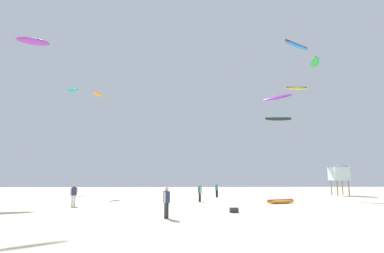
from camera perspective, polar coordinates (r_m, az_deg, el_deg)
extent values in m
plane|color=beige|center=(12.25, 4.17, -20.53)|extent=(120.00, 120.00, 0.00)
cylinder|color=#2D2D33|center=(17.77, -4.77, -15.72)|extent=(0.16, 0.16, 0.87)
cylinder|color=#2D2D33|center=(17.60, -5.09, -15.77)|extent=(0.16, 0.16, 0.87)
cylinder|color=navy|center=(17.62, -4.89, -13.29)|extent=(0.40, 0.40, 0.65)
cylinder|color=beige|center=(17.83, -4.53, -13.34)|extent=(0.12, 0.12, 0.60)
cylinder|color=beige|center=(17.42, -5.26, -13.41)|extent=(0.12, 0.12, 0.60)
sphere|color=beige|center=(17.60, -4.87, -11.83)|extent=(0.23, 0.23, 0.23)
cylinder|color=black|center=(35.56, 4.88, -12.71)|extent=(0.16, 0.16, 0.83)
cylinder|color=black|center=(35.71, 4.68, -12.70)|extent=(0.16, 0.16, 0.83)
cylinder|color=teal|center=(35.60, 4.76, -11.54)|extent=(0.38, 0.38, 0.62)
cylinder|color=beige|center=(35.43, 4.99, -11.59)|extent=(0.11, 0.11, 0.57)
cylinder|color=beige|center=(35.78, 4.54, -11.58)|extent=(0.11, 0.11, 0.57)
sphere|color=beige|center=(35.59, 4.75, -10.85)|extent=(0.22, 0.22, 0.22)
cylinder|color=silver|center=(26.52, -21.98, -13.07)|extent=(0.16, 0.16, 0.86)
cylinder|color=silver|center=(26.59, -21.57, -13.08)|extent=(0.16, 0.16, 0.86)
cylinder|color=navy|center=(26.51, -21.67, -11.45)|extent=(0.40, 0.40, 0.65)
cylinder|color=tan|center=(26.43, -22.15, -11.48)|extent=(0.11, 0.11, 0.60)
cylinder|color=tan|center=(26.60, -21.20, -11.53)|extent=(0.11, 0.11, 0.60)
sphere|color=tan|center=(26.50, -21.61, -10.49)|extent=(0.23, 0.23, 0.23)
cylinder|color=black|center=(29.04, 1.44, -13.42)|extent=(0.16, 0.16, 0.83)
cylinder|color=black|center=(28.86, 1.57, -13.45)|extent=(0.16, 0.16, 0.83)
cylinder|color=teal|center=(28.91, 1.50, -11.99)|extent=(0.38, 0.38, 0.63)
cylinder|color=tan|center=(29.13, 1.35, -12.03)|extent=(0.11, 0.11, 0.58)
cylinder|color=tan|center=(28.70, 1.65, -12.06)|extent=(0.11, 0.11, 0.58)
sphere|color=tan|center=(28.90, 1.49, -11.14)|extent=(0.23, 0.23, 0.23)
ellipsoid|color=orange|center=(28.56, 16.58, -13.59)|extent=(3.26, 2.04, 0.40)
cylinder|color=#E5598C|center=(28.55, 16.56, -13.30)|extent=(2.74, 1.23, 0.14)
cylinder|color=#8C704C|center=(44.84, 26.85, -10.40)|extent=(0.14, 0.14, 1.90)
cylinder|color=#8C704C|center=(43.53, 27.82, -10.38)|extent=(0.14, 0.14, 1.90)
cylinder|color=#8C704C|center=(44.14, 25.12, -10.56)|extent=(0.14, 0.14, 1.90)
cylinder|color=#8C704C|center=(42.81, 26.05, -10.55)|extent=(0.14, 0.14, 1.90)
cube|color=silver|center=(43.81, 26.28, -8.13)|extent=(2.00, 2.00, 1.70)
pyramid|color=slate|center=(43.83, 26.17, -6.66)|extent=(2.30, 2.30, 0.55)
cube|color=#2D2D33|center=(20.66, 8.04, -15.57)|extent=(0.56, 0.36, 0.32)
ellipsoid|color=orange|center=(47.01, -17.55, 5.87)|extent=(1.30, 2.60, 0.43)
ellipsoid|color=#2D2D33|center=(49.53, 16.16, 1.41)|extent=(4.43, 1.50, 1.00)
cylinder|color=green|center=(49.56, 16.14, 1.63)|extent=(4.03, 0.40, 0.19)
ellipsoid|color=purple|center=(46.80, -28.13, 14.17)|extent=(4.25, 2.57, 0.90)
ellipsoid|color=purple|center=(41.19, 16.02, 5.37)|extent=(3.76, 3.62, 0.93)
ellipsoid|color=#19B29E|center=(58.93, -21.85, 6.38)|extent=(2.61, 1.57, 0.58)
cylinder|color=purple|center=(58.96, -21.85, 6.49)|extent=(2.21, 0.92, 0.11)
ellipsoid|color=yellow|center=(45.84, 19.34, 6.94)|extent=(3.32, 1.05, 0.73)
cylinder|color=purple|center=(45.88, 19.33, 7.12)|extent=(3.04, 0.22, 0.15)
ellipsoid|color=green|center=(43.07, 22.52, 11.29)|extent=(2.52, 3.87, 0.66)
cylinder|color=#E5598C|center=(43.13, 22.50, 11.50)|extent=(1.53, 3.21, 0.16)
ellipsoid|color=blue|center=(38.66, 19.39, 14.43)|extent=(4.29, 3.32, 1.00)
cylinder|color=red|center=(38.74, 19.37, 14.69)|extent=(3.45, 2.24, 0.19)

